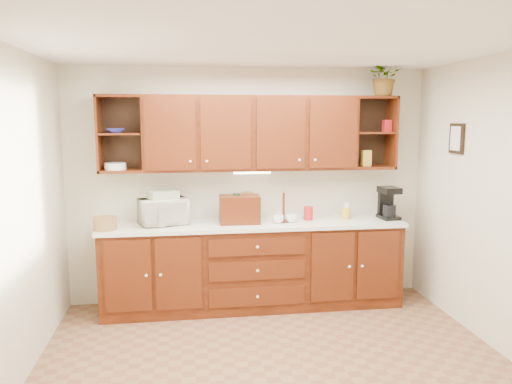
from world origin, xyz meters
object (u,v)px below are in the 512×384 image
object	(u,v)px
microwave	(164,212)
coffee_maker	(388,203)
bread_box	(240,209)
potted_plant	(385,76)

from	to	relation	value
microwave	coffee_maker	distance (m)	2.47
microwave	bread_box	world-z (taller)	bread_box
microwave	bread_box	size ratio (longest dim) A/B	1.16
microwave	bread_box	bearing A→B (deg)	-23.83
bread_box	microwave	bearing A→B (deg)	177.31
microwave	bread_box	xyz separation A→B (m)	(0.80, -0.06, 0.01)
bread_box	coffee_maker	distance (m)	1.67
coffee_maker	microwave	bearing A→B (deg)	174.56
bread_box	coffee_maker	xyz separation A→B (m)	(1.67, 0.01, 0.02)
potted_plant	microwave	bearing A→B (deg)	-179.10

